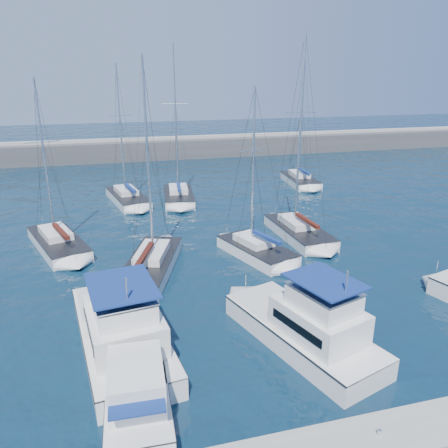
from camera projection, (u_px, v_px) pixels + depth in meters
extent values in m
plane|color=#06212D|center=(274.00, 307.00, 26.86)|extent=(220.00, 220.00, 0.00)
cube|color=#424244|center=(164.00, 151.00, 74.02)|extent=(160.00, 6.00, 4.00)
cube|color=gray|center=(164.00, 138.00, 73.30)|extent=(160.00, 1.20, 0.50)
cube|color=gray|center=(378.00, 441.00, 16.71)|extent=(40.00, 2.20, 0.60)
cylinder|color=silver|center=(379.00, 432.00, 16.57)|extent=(0.16, 0.16, 0.25)
cube|color=silver|center=(138.00, 400.00, 18.68)|extent=(2.81, 6.83, 1.60)
cube|color=#262628|center=(137.00, 385.00, 18.44)|extent=(2.86, 6.84, 0.08)
cube|color=silver|center=(136.00, 381.00, 17.40)|extent=(2.29, 3.21, 1.60)
cube|color=black|center=(136.00, 380.00, 17.37)|extent=(2.30, 2.58, 0.45)
cube|color=navy|center=(137.00, 397.00, 16.17)|extent=(2.12, 2.13, 0.07)
cube|color=silver|center=(122.00, 339.00, 22.91)|extent=(5.34, 10.86, 1.60)
cube|color=#262628|center=(121.00, 327.00, 22.67)|extent=(5.41, 10.87, 0.08)
cube|color=silver|center=(124.00, 325.00, 21.28)|extent=(3.97, 5.25, 1.60)
cube|color=black|center=(124.00, 324.00, 21.26)|extent=(3.90, 4.30, 0.45)
cube|color=silver|center=(123.00, 304.00, 20.70)|extent=(3.11, 3.72, 0.90)
cube|color=navy|center=(121.00, 286.00, 20.37)|extent=(3.50, 4.24, 0.08)
cube|color=silver|center=(301.00, 336.00, 23.16)|extent=(6.15, 10.00, 1.60)
cube|color=#262628|center=(302.00, 324.00, 22.92)|extent=(6.22, 10.02, 0.08)
cube|color=silver|center=(319.00, 320.00, 21.72)|extent=(4.13, 5.04, 1.60)
cube|color=black|center=(319.00, 319.00, 21.70)|extent=(3.92, 4.23, 0.45)
cube|color=silver|center=(323.00, 299.00, 21.15)|extent=(3.17, 3.62, 0.90)
cube|color=navy|center=(325.00, 281.00, 20.82)|extent=(3.58, 4.12, 0.08)
cube|color=silver|center=(59.00, 245.00, 35.65)|extent=(5.69, 9.06, 1.30)
cube|color=#262628|center=(58.00, 238.00, 35.44)|extent=(5.75, 9.08, 0.06)
cube|color=silver|center=(55.00, 233.00, 35.75)|extent=(3.09, 4.18, 0.55)
cylinder|color=silver|center=(44.00, 157.00, 33.98)|extent=(0.18, 0.18, 11.92)
cylinder|color=silver|center=(61.00, 233.00, 34.15)|extent=(1.54, 4.07, 0.12)
cube|color=#41140D|center=(61.00, 231.00, 34.03)|extent=(1.62, 3.74, 0.28)
cube|color=silver|center=(151.00, 267.00, 31.60)|extent=(5.79, 9.64, 1.30)
cube|color=#262628|center=(150.00, 259.00, 31.39)|extent=(5.85, 9.66, 0.06)
cube|color=silver|center=(152.00, 252.00, 31.83)|extent=(3.14, 4.42, 0.55)
cylinder|color=silver|center=(148.00, 158.00, 29.88)|extent=(0.18, 0.18, 13.39)
cylinder|color=silver|center=(145.00, 256.00, 29.81)|extent=(1.59, 4.37, 0.12)
cube|color=#41140D|center=(145.00, 254.00, 29.67)|extent=(1.66, 4.01, 0.28)
cube|color=silver|center=(257.00, 253.00, 34.16)|extent=(5.04, 7.53, 1.30)
cube|color=#262628|center=(257.00, 245.00, 33.95)|extent=(5.10, 7.55, 0.06)
cube|color=silver|center=(254.00, 240.00, 34.19)|extent=(2.79, 3.50, 0.55)
cylinder|color=silver|center=(253.00, 165.00, 32.46)|extent=(0.18, 0.18, 11.32)
cylinder|color=silver|center=(266.00, 239.00, 32.85)|extent=(1.27, 3.32, 0.12)
cube|color=navy|center=(267.00, 238.00, 32.72)|extent=(1.37, 3.07, 0.28)
cube|color=silver|center=(299.00, 234.00, 38.21)|extent=(3.51, 8.49, 1.30)
cube|color=#262628|center=(299.00, 227.00, 38.00)|extent=(3.57, 8.50, 0.06)
cube|color=silver|center=(297.00, 222.00, 38.37)|extent=(2.19, 3.75, 0.55)
cylinder|color=silver|center=(300.00, 131.00, 36.08)|extent=(0.18, 0.18, 15.23)
cylinder|color=silver|center=(306.00, 222.00, 36.59)|extent=(0.32, 4.18, 0.12)
cube|color=#41140D|center=(307.00, 221.00, 36.45)|extent=(0.53, 3.77, 0.28)
cube|color=silver|center=(128.00, 200.00, 48.45)|extent=(4.67, 8.98, 1.30)
cube|color=#262628|center=(127.00, 194.00, 48.24)|extent=(4.73, 8.99, 0.06)
cube|color=silver|center=(126.00, 190.00, 48.58)|extent=(2.67, 4.06, 0.55)
cylinder|color=silver|center=(121.00, 128.00, 46.62)|extent=(0.18, 0.18, 13.20)
cylinder|color=silver|center=(130.00, 189.00, 46.87)|extent=(0.98, 4.21, 0.12)
cube|color=navy|center=(130.00, 188.00, 46.73)|extent=(1.12, 3.84, 0.28)
cube|color=silver|center=(179.00, 198.00, 49.01)|extent=(3.96, 8.20, 1.30)
cube|color=#262628|center=(179.00, 193.00, 48.80)|extent=(4.02, 8.20, 0.06)
cube|color=silver|center=(178.00, 189.00, 49.16)|extent=(2.39, 3.66, 0.55)
cylinder|color=silver|center=(176.00, 118.00, 46.89)|extent=(0.18, 0.18, 15.12)
cylinder|color=silver|center=(179.00, 188.00, 47.41)|extent=(0.56, 3.94, 0.12)
cube|color=navy|center=(179.00, 187.00, 47.27)|extent=(0.74, 3.57, 0.28)
cube|color=silver|center=(300.00, 182.00, 56.33)|extent=(3.65, 8.00, 1.30)
cube|color=#262628|center=(300.00, 177.00, 56.12)|extent=(3.71, 8.01, 0.06)
cube|color=silver|center=(299.00, 174.00, 56.47)|extent=(2.23, 3.56, 0.55)
cylinder|color=silver|center=(302.00, 118.00, 54.43)|extent=(0.18, 0.18, 13.70)
cylinder|color=silver|center=(304.00, 172.00, 54.75)|extent=(0.45, 3.89, 0.12)
cube|color=navy|center=(304.00, 171.00, 54.61)|extent=(0.64, 3.52, 0.28)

